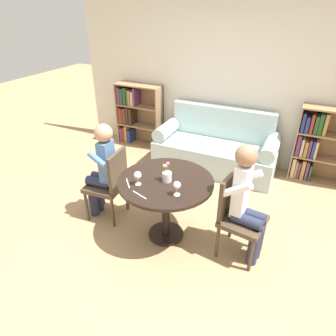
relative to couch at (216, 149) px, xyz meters
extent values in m
plane|color=tan|center=(0.00, -1.81, -0.31)|extent=(16.00, 16.00, 0.00)
cube|color=beige|center=(0.00, 0.42, 1.04)|extent=(5.20, 0.05, 2.70)
cylinder|color=black|center=(0.00, -1.81, 0.41)|extent=(1.00, 1.00, 0.03)
cylinder|color=black|center=(0.00, -1.81, 0.06)|extent=(0.09, 0.09, 0.67)
cylinder|color=black|center=(0.00, -1.81, -0.30)|extent=(0.40, 0.40, 0.03)
cube|color=#A8C1C1|center=(0.00, -0.05, -0.10)|extent=(1.85, 0.80, 0.42)
cube|color=#A8C1C1|center=(0.00, 0.27, 0.36)|extent=(1.63, 0.16, 0.50)
cylinder|color=#A8C1C1|center=(-0.82, -0.05, 0.22)|extent=(0.22, 0.72, 0.22)
cylinder|color=#A8C1C1|center=(0.82, -0.05, 0.22)|extent=(0.22, 0.72, 0.22)
cube|color=#93704C|center=(-1.52, 0.37, 0.25)|extent=(0.83, 0.02, 1.11)
cube|color=#93704C|center=(-1.93, 0.24, 0.25)|extent=(0.02, 0.28, 1.11)
cube|color=#93704C|center=(-1.12, 0.24, 0.25)|extent=(0.02, 0.28, 1.11)
cube|color=#93704C|center=(-1.52, 0.24, -0.30)|extent=(0.79, 0.28, 0.02)
cube|color=#93704C|center=(-1.52, 0.24, 0.06)|extent=(0.79, 0.28, 0.02)
cube|color=#93704C|center=(-1.52, 0.24, 0.43)|extent=(0.79, 0.28, 0.02)
cube|color=#93704C|center=(-1.52, 0.24, 0.79)|extent=(0.79, 0.28, 0.02)
cube|color=#602D5B|center=(-1.88, 0.23, -0.16)|extent=(0.05, 0.23, 0.27)
cube|color=maroon|center=(-1.83, 0.23, -0.15)|extent=(0.03, 0.23, 0.28)
cube|color=olive|center=(-1.78, 0.23, -0.13)|extent=(0.05, 0.23, 0.31)
cube|color=navy|center=(-1.71, 0.23, -0.17)|extent=(0.05, 0.23, 0.24)
cube|color=maroon|center=(-1.87, 0.23, 0.22)|extent=(0.05, 0.23, 0.28)
cube|color=#234723|center=(-1.83, 0.23, 0.21)|extent=(0.03, 0.23, 0.27)
cube|color=maroon|center=(-1.78, 0.23, 0.22)|extent=(0.04, 0.23, 0.29)
cube|color=#332319|center=(-1.72, 0.23, 0.23)|extent=(0.05, 0.23, 0.31)
cube|color=#332319|center=(-1.66, 0.23, 0.23)|extent=(0.05, 0.23, 0.30)
cube|color=#602D5B|center=(-1.87, 0.23, 0.58)|extent=(0.05, 0.23, 0.29)
cube|color=#234723|center=(-1.81, 0.23, 0.58)|extent=(0.05, 0.23, 0.28)
cube|color=#234723|center=(-1.75, 0.23, 0.59)|extent=(0.05, 0.23, 0.30)
cube|color=#234723|center=(-1.69, 0.23, 0.58)|extent=(0.03, 0.23, 0.28)
cube|color=olive|center=(-1.66, 0.23, 0.57)|extent=(0.04, 0.23, 0.26)
cube|color=tan|center=(-1.60, 0.23, 0.56)|extent=(0.05, 0.23, 0.25)
cube|color=#602D5B|center=(-1.55, 0.23, 0.59)|extent=(0.03, 0.23, 0.31)
cube|color=#93704C|center=(1.52, 0.37, 0.25)|extent=(0.83, 0.02, 1.11)
cube|color=#93704C|center=(1.12, 0.24, 0.25)|extent=(0.02, 0.28, 1.11)
cube|color=#93704C|center=(1.52, 0.24, -0.30)|extent=(0.79, 0.28, 0.02)
cube|color=#93704C|center=(1.52, 0.24, 0.06)|extent=(0.79, 0.28, 0.02)
cube|color=#93704C|center=(1.52, 0.24, 0.43)|extent=(0.79, 0.28, 0.02)
cube|color=#93704C|center=(1.52, 0.24, 0.79)|extent=(0.79, 0.28, 0.02)
cube|color=tan|center=(1.17, 0.23, -0.13)|extent=(0.05, 0.23, 0.31)
cube|color=olive|center=(1.21, 0.23, -0.15)|extent=(0.03, 0.23, 0.27)
cube|color=#602D5B|center=(1.25, 0.23, -0.16)|extent=(0.04, 0.23, 0.26)
cube|color=olive|center=(1.31, 0.23, -0.14)|extent=(0.05, 0.23, 0.30)
cube|color=#602D5B|center=(1.36, 0.23, -0.14)|extent=(0.04, 0.23, 0.29)
cube|color=#234723|center=(1.41, 0.23, -0.17)|extent=(0.03, 0.23, 0.24)
cube|color=#602D5B|center=(1.17, 0.23, 0.23)|extent=(0.05, 0.23, 0.31)
cube|color=tan|center=(1.23, 0.23, 0.21)|extent=(0.04, 0.23, 0.27)
cube|color=olive|center=(1.28, 0.23, 0.19)|extent=(0.05, 0.23, 0.24)
cube|color=#602D5B|center=(1.32, 0.23, 0.21)|extent=(0.03, 0.23, 0.27)
cube|color=navy|center=(1.37, 0.23, 0.21)|extent=(0.04, 0.23, 0.26)
cube|color=tan|center=(1.41, 0.23, 0.20)|extent=(0.03, 0.23, 0.26)
cube|color=navy|center=(1.17, 0.23, 0.57)|extent=(0.04, 0.23, 0.27)
cube|color=navy|center=(1.22, 0.23, 0.55)|extent=(0.05, 0.23, 0.23)
cube|color=maroon|center=(1.28, 0.23, 0.58)|extent=(0.04, 0.23, 0.28)
cube|color=#234723|center=(1.33, 0.23, 0.57)|extent=(0.04, 0.23, 0.26)
cube|color=#234723|center=(1.39, 0.23, 0.59)|extent=(0.05, 0.23, 0.30)
cube|color=olive|center=(1.44, 0.23, 0.59)|extent=(0.04, 0.23, 0.30)
cylinder|color=#473828|center=(-1.02, -1.61, -0.11)|extent=(0.04, 0.04, 0.40)
cylinder|color=#473828|center=(-0.98, -1.97, -0.11)|extent=(0.04, 0.04, 0.40)
cylinder|color=#473828|center=(-0.66, -1.58, -0.11)|extent=(0.04, 0.04, 0.40)
cylinder|color=#473828|center=(-0.63, -1.94, -0.11)|extent=(0.04, 0.04, 0.40)
cube|color=#473828|center=(-0.82, -1.78, 0.11)|extent=(0.46, 0.46, 0.05)
cube|color=#473828|center=(-0.63, -1.76, 0.36)|extent=(0.07, 0.38, 0.45)
cylinder|color=#473828|center=(0.97, -1.92, -0.11)|extent=(0.04, 0.04, 0.40)
cylinder|color=#473828|center=(1.02, -1.57, -0.11)|extent=(0.04, 0.04, 0.40)
cylinder|color=#473828|center=(0.62, -1.87, -0.11)|extent=(0.04, 0.04, 0.40)
cylinder|color=#473828|center=(0.67, -1.52, -0.11)|extent=(0.04, 0.04, 0.40)
cube|color=#473828|center=(0.82, -1.72, 0.11)|extent=(0.47, 0.47, 0.05)
cube|color=#473828|center=(0.63, -1.70, 0.36)|extent=(0.09, 0.38, 0.45)
cylinder|color=#282D47|center=(-0.99, -1.74, -0.09)|extent=(0.11, 0.11, 0.45)
cylinder|color=#282D47|center=(-0.98, -1.85, -0.09)|extent=(0.11, 0.11, 0.45)
cylinder|color=#282D47|center=(-0.88, -1.73, 0.19)|extent=(0.31, 0.14, 0.11)
cylinder|color=#282D47|center=(-0.87, -1.84, 0.19)|extent=(0.31, 0.14, 0.11)
cube|color=#4C709E|center=(-0.76, -1.78, 0.45)|extent=(0.14, 0.21, 0.51)
cylinder|color=#4C709E|center=(-0.77, -1.64, 0.53)|extent=(0.29, 0.10, 0.23)
cylinder|color=#4C709E|center=(-0.75, -1.91, 0.53)|extent=(0.29, 0.10, 0.23)
sphere|color=tan|center=(-0.76, -1.78, 0.81)|extent=(0.20, 0.20, 0.20)
cylinder|color=#282D47|center=(0.97, -1.81, -0.09)|extent=(0.11, 0.11, 0.45)
cylinder|color=#282D47|center=(0.99, -1.70, -0.09)|extent=(0.11, 0.11, 0.45)
cylinder|color=#282D47|center=(0.86, -1.79, 0.19)|extent=(0.31, 0.15, 0.11)
cylinder|color=#282D47|center=(0.88, -1.68, 0.19)|extent=(0.31, 0.15, 0.11)
cube|color=white|center=(0.76, -1.72, 0.47)|extent=(0.15, 0.21, 0.54)
cylinder|color=white|center=(0.74, -1.86, 0.55)|extent=(0.29, 0.11, 0.23)
cylinder|color=white|center=(0.78, -1.59, 0.55)|extent=(0.29, 0.11, 0.23)
sphere|color=#936B4C|center=(0.76, -1.72, 0.84)|extent=(0.21, 0.21, 0.21)
cylinder|color=white|center=(-0.22, -2.00, 0.43)|extent=(0.06, 0.06, 0.00)
cylinder|color=white|center=(-0.22, -2.00, 0.47)|extent=(0.01, 0.01, 0.07)
sphere|color=white|center=(-0.22, -2.00, 0.54)|extent=(0.08, 0.08, 0.08)
sphere|color=beige|center=(-0.22, -2.00, 0.53)|extent=(0.06, 0.06, 0.06)
cylinder|color=white|center=(0.21, -2.00, 0.43)|extent=(0.06, 0.06, 0.00)
cylinder|color=white|center=(0.21, -2.00, 0.47)|extent=(0.01, 0.01, 0.08)
sphere|color=white|center=(0.21, -2.00, 0.54)|extent=(0.07, 0.07, 0.07)
sphere|color=#E58E75|center=(0.21, -2.00, 0.53)|extent=(0.05, 0.05, 0.05)
cylinder|color=silver|center=(0.02, -1.81, 0.48)|extent=(0.10, 0.10, 0.10)
cylinder|color=#4C7A42|center=(0.00, -1.81, 0.56)|extent=(0.01, 0.00, 0.07)
sphere|color=#E07F4C|center=(0.00, -1.81, 0.60)|extent=(0.04, 0.04, 0.04)
cylinder|color=#4C7A42|center=(-0.01, -1.82, 0.57)|extent=(0.01, 0.00, 0.08)
sphere|color=#EACC4C|center=(-0.01, -1.82, 0.61)|extent=(0.04, 0.04, 0.04)
cylinder|color=#4C7A42|center=(0.01, -1.79, 0.57)|extent=(0.01, 0.00, 0.09)
sphere|color=#D16684|center=(0.01, -1.79, 0.62)|extent=(0.04, 0.04, 0.04)
cube|color=silver|center=(-0.11, -2.16, 0.43)|extent=(0.18, 0.07, 0.00)
cube|color=silver|center=(-0.32, -2.03, 0.43)|extent=(0.13, 0.15, 0.00)
camera|label=1|loc=(1.16, -4.18, 2.06)|focal=32.00mm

